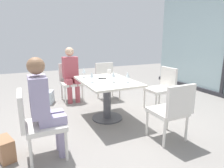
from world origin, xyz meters
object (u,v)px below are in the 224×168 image
person_front_right (45,104)px  wine_glass_1 (84,71)px  cell_phone_on_table (102,78)px  dining_table_main (107,90)px  chair_front_right (36,121)px  wine_glass_2 (113,75)px  person_side_end (71,72)px  chair_far_right (172,109)px  handbag_1 (5,149)px  wine_glass_3 (92,75)px  chair_near_window (162,86)px  chair_far_left (107,79)px  handbag_0 (49,97)px  wine_glass_0 (128,75)px  coffee_cup (109,72)px  chair_side_end (70,80)px

person_front_right → wine_glass_1: size_ratio=6.81×
cell_phone_on_table → dining_table_main: bearing=22.2°
chair_front_right → wine_glass_2: 1.46m
dining_table_main → person_side_end: person_side_end is taller
chair_far_right → handbag_1: 2.23m
person_front_right → wine_glass_3: 1.10m
chair_near_window → person_front_right: (0.76, -2.42, 0.20)m
chair_far_right → cell_phone_on_table: chair_far_right is taller
chair_front_right → chair_far_left: same height
wine_glass_2 → cell_phone_on_table: wine_glass_2 is taller
handbag_0 → handbag_1: 2.14m
chair_near_window → wine_glass_2: size_ratio=4.70×
wine_glass_0 → person_front_right: bearing=-72.6°
person_side_end → chair_far_right: bearing=18.7°
chair_front_right → cell_phone_on_table: (-0.93, 1.25, 0.24)m
coffee_cup → person_side_end: bearing=-140.2°
person_side_end → wine_glass_1: 0.90m
wine_glass_0 → handbag_1: bearing=-81.3°
chair_far_left → wine_glass_2: wine_glass_2 is taller
chair_far_right → wine_glass_0: 0.93m
person_side_end → coffee_cup: (0.76, 0.63, 0.08)m
chair_front_right → handbag_1: size_ratio=2.90×
wine_glass_2 → wine_glass_1: bearing=-151.7°
wine_glass_2 → dining_table_main: bearing=-169.6°
person_front_right → wine_glass_3: bearing=129.3°
chair_front_right → wine_glass_3: bearing=125.9°
chair_front_right → cell_phone_on_table: chair_front_right is taller
wine_glass_1 → wine_glass_2: 0.70m
person_side_end → wine_glass_3: (1.38, 0.02, 0.16)m
chair_far_right → person_side_end: person_side_end is taller
wine_glass_0 → handbag_0: wine_glass_0 is taller
person_side_end → wine_glass_1: bearing=2.4°
chair_far_left → cell_phone_on_table: (0.97, -0.52, 0.24)m
person_side_end → wine_glass_2: 1.55m
cell_phone_on_table → wine_glass_3: bearing=-33.7°
person_front_right → handbag_1: bearing=-106.6°
wine_glass_1 → handbag_0: bearing=-149.6°
dining_table_main → wine_glass_3: (0.07, -0.31, 0.32)m
chair_far_left → chair_near_window: size_ratio=1.00×
wine_glass_0 → coffee_cup: bearing=175.8°
chair_side_end → wine_glass_0: (1.75, 0.57, 0.37)m
chair_side_end → wine_glass_1: 1.06m
chair_far_right → cell_phone_on_table: bearing=-158.5°
coffee_cup → wine_glass_3: bearing=-44.1°
wine_glass_0 → chair_far_left: bearing=169.8°
chair_far_left → wine_glass_2: 1.46m
chair_side_end → person_side_end: (0.11, 0.00, 0.20)m
person_front_right → chair_side_end: bearing=159.4°
chair_near_window → coffee_cup: 1.15m
wine_glass_2 → coffee_cup: wine_glass_2 is taller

